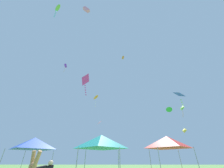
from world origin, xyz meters
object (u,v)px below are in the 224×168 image
(canopy_tent_blue, at_px, (34,143))
(kite_lime_diamond, at_px, (182,108))
(kite_blue_diamond, at_px, (180,95))
(kite_pink_delta, at_px, (99,122))
(canopy_tent_red, at_px, (168,142))
(kite_orange_box, at_px, (123,58))
(kite_purple_box, at_px, (66,66))
(kite_lime_delta, at_px, (57,8))
(kite_magenta_diamond, at_px, (85,81))
(kite_green_delta, at_px, (169,109))
(kite_orange_delta, at_px, (96,97))
(kite_yellow_diamond, at_px, (184,130))
(canopy_tent_teal, at_px, (101,142))
(kite_pink_box, at_px, (86,10))

(canopy_tent_blue, xyz_separation_m, kite_lime_diamond, (24.09, 15.11, 9.00))
(kite_blue_diamond, bearing_deg, kite_pink_delta, 168.89)
(canopy_tent_red, xyz_separation_m, kite_orange_box, (-3.61, 4.49, 15.55))
(kite_purple_box, height_order, kite_lime_delta, kite_purple_box)
(kite_purple_box, distance_m, kite_lime_diamond, 34.79)
(kite_orange_box, bearing_deg, canopy_tent_blue, -153.38)
(kite_lime_diamond, bearing_deg, kite_magenta_diamond, -149.34)
(kite_green_delta, height_order, kite_blue_diamond, kite_green_delta)
(kite_purple_box, bearing_deg, kite_orange_delta, -33.12)
(kite_yellow_diamond, height_order, kite_orange_delta, kite_orange_delta)
(canopy_tent_red, distance_m, canopy_tent_teal, 7.15)
(canopy_tent_red, xyz_separation_m, kite_pink_delta, (-7.49, 3.73, 2.97))
(canopy_tent_teal, xyz_separation_m, kite_orange_box, (2.97, 7.26, 15.81))
(kite_pink_delta, bearing_deg, canopy_tent_blue, -145.05)
(kite_pink_box, xyz_separation_m, kite_pink_delta, (2.69, 5.43, -18.16))
(canopy_tent_red, bearing_deg, kite_blue_diamond, 23.76)
(canopy_tent_blue, relative_size, kite_orange_delta, 1.50)
(canopy_tent_teal, relative_size, kite_pink_box, 2.70)
(kite_lime_diamond, relative_size, kite_pink_box, 1.97)
(canopy_tent_blue, bearing_deg, kite_lime_delta, -83.28)
(kite_lime_diamond, relative_size, kite_magenta_diamond, 0.80)
(canopy_tent_teal, relative_size, kite_lime_delta, 1.59)
(canopy_tent_teal, bearing_deg, kite_blue_diamond, 23.17)
(kite_orange_box, bearing_deg, kite_lime_delta, -135.07)
(canopy_tent_teal, xyz_separation_m, kite_green_delta, (14.51, 18.38, 9.23))
(kite_yellow_diamond, distance_m, kite_lime_delta, 34.71)
(canopy_tent_blue, bearing_deg, kite_green_delta, 36.88)
(kite_pink_box, relative_size, kite_magenta_diamond, 0.40)
(kite_purple_box, relative_size, kite_green_delta, 1.65)
(canopy_tent_blue, distance_m, kite_purple_box, 31.01)
(kite_purple_box, bearing_deg, kite_pink_box, -61.67)
(kite_lime_diamond, bearing_deg, kite_pink_delta, -148.89)
(kite_orange_box, bearing_deg, kite_purple_box, 142.34)
(kite_lime_delta, bearing_deg, kite_blue_diamond, 21.22)
(kite_green_delta, bearing_deg, canopy_tent_red, -116.92)
(kite_pink_delta, bearing_deg, kite_purple_box, 133.39)
(kite_yellow_diamond, xyz_separation_m, kite_purple_box, (-31.68, 0.24, 19.62))
(kite_pink_box, height_order, kite_pink_delta, kite_pink_box)
(kite_lime_diamond, xyz_separation_m, kite_pink_delta, (-18.08, -10.91, -5.88))
(canopy_tent_blue, distance_m, canopy_tent_teal, 7.28)
(kite_magenta_diamond, bearing_deg, canopy_tent_blue, -140.52)
(kite_lime_diamond, bearing_deg, kite_orange_box, -144.44)
(canopy_tent_red, relative_size, canopy_tent_blue, 1.05)
(canopy_tent_red, distance_m, kite_blue_diamond, 7.24)
(canopy_tent_blue, relative_size, kite_pink_box, 2.80)
(canopy_tent_blue, distance_m, kite_magenta_diamond, 10.28)
(kite_lime_diamond, bearing_deg, canopy_tent_red, -125.89)
(kite_purple_box, height_order, kite_lime_diamond, kite_purple_box)
(canopy_tent_red, bearing_deg, kite_orange_box, 128.85)
(kite_yellow_diamond, height_order, kite_purple_box, kite_purple_box)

